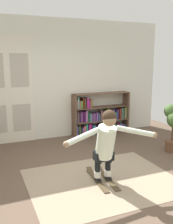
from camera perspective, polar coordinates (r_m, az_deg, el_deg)
ground_plane at (r=4.31m, az=1.40°, el=-15.01°), size 7.20×7.20×0.00m
back_wall at (r=6.34m, az=-8.22°, el=7.10°), size 6.00×0.10×2.90m
double_door at (r=6.13m, az=-16.99°, el=4.50°), size 1.22×0.05×2.45m
rug at (r=4.32m, az=3.58°, el=-14.92°), size 2.36×1.85×0.01m
bookshelf at (r=6.71m, az=2.78°, el=-1.15°), size 1.54×0.30×1.09m
potted_plant at (r=5.65m, az=18.71°, el=-2.49°), size 0.35×0.45×1.02m
skis_pair at (r=4.33m, az=3.42°, el=-14.52°), size 0.33×0.87×0.07m
person_skier at (r=3.94m, az=4.40°, el=-6.42°), size 1.47×0.58×1.14m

